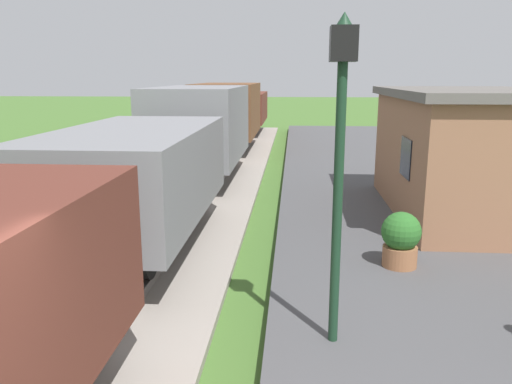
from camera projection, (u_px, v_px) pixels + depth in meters
name	position (u px, v px, depth m)	size (l,w,h in m)	color
freight_train	(202.00, 133.00, 16.07)	(2.50, 32.60, 2.72)	brown
station_hut	(469.00, 152.00, 11.27)	(3.50, 5.80, 2.78)	#9E6B4C
potted_planter	(401.00, 239.00, 8.22)	(0.64, 0.64, 0.92)	#9E6642
lamp_post_near	(341.00, 124.00, 5.44)	(0.28, 0.28, 3.70)	#193823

